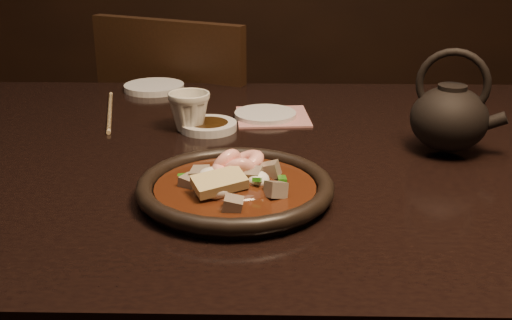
{
  "coord_description": "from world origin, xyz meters",
  "views": [
    {
      "loc": [
        0.03,
        -0.97,
        1.11
      ],
      "look_at": [
        0.01,
        -0.17,
        0.8
      ],
      "focal_mm": 45.0,
      "sensor_mm": 36.0,
      "label": 1
    }
  ],
  "objects_px": {
    "plate": "(235,189)",
    "teapot": "(450,115)",
    "table": "(250,195)",
    "chair": "(198,167)",
    "tea_cup": "(189,110)"
  },
  "relations": [
    {
      "from": "chair",
      "to": "table",
      "type": "bearing_deg",
      "value": 128.81
    },
    {
      "from": "tea_cup",
      "to": "teapot",
      "type": "bearing_deg",
      "value": -13.54
    },
    {
      "from": "plate",
      "to": "teapot",
      "type": "relative_size",
      "value": 1.62
    },
    {
      "from": "table",
      "to": "tea_cup",
      "type": "height_order",
      "value": "tea_cup"
    },
    {
      "from": "chair",
      "to": "plate",
      "type": "height_order",
      "value": "chair"
    },
    {
      "from": "table",
      "to": "teapot",
      "type": "relative_size",
      "value": 9.76
    },
    {
      "from": "chair",
      "to": "tea_cup",
      "type": "height_order",
      "value": "chair"
    },
    {
      "from": "table",
      "to": "tea_cup",
      "type": "distance_m",
      "value": 0.19
    },
    {
      "from": "tea_cup",
      "to": "plate",
      "type": "bearing_deg",
      "value": -71.74
    },
    {
      "from": "table",
      "to": "teapot",
      "type": "xyz_separation_m",
      "value": [
        0.32,
        0.01,
        0.14
      ]
    },
    {
      "from": "chair",
      "to": "plate",
      "type": "bearing_deg",
      "value": 124.69
    },
    {
      "from": "chair",
      "to": "tea_cup",
      "type": "xyz_separation_m",
      "value": [
        0.05,
        -0.51,
        0.31
      ]
    },
    {
      "from": "plate",
      "to": "teapot",
      "type": "height_order",
      "value": "teapot"
    },
    {
      "from": "teapot",
      "to": "table",
      "type": "bearing_deg",
      "value": -161.38
    },
    {
      "from": "chair",
      "to": "teapot",
      "type": "xyz_separation_m",
      "value": [
        0.47,
        -0.61,
        0.33
      ]
    }
  ]
}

